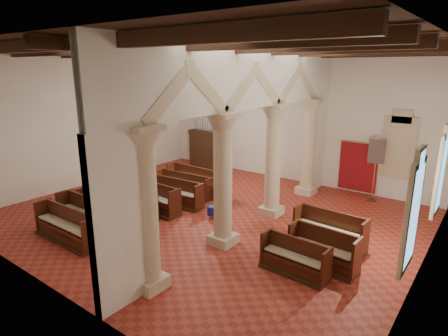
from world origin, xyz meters
TOP-DOWN VIEW (x-y plane):
  - floor at (0.00, 0.00)m, footprint 14.00×14.00m
  - ceiling at (0.00, 0.00)m, footprint 14.00×14.00m
  - wall_back at (0.00, 6.00)m, footprint 14.00×0.02m
  - wall_front at (0.00, -6.00)m, footprint 14.00×0.02m
  - wall_left at (-7.00, 0.00)m, footprint 0.02×12.00m
  - wall_right at (7.00, 0.00)m, footprint 0.02×12.00m
  - ceiling_beams at (0.00, 0.00)m, footprint 13.80×11.80m
  - arcade at (1.80, 0.00)m, footprint 0.90×11.90m
  - window_right_a at (6.98, -1.50)m, footprint 0.03×1.00m
  - window_right_b at (6.98, 2.50)m, footprint 0.03×1.00m
  - window_back at (5.00, 5.98)m, footprint 1.00×0.03m
  - pipe_organ at (-4.50, 5.50)m, footprint 2.10×0.85m
  - lectern at (-3.75, 5.22)m, footprint 0.64×0.67m
  - dossal_curtain at (3.50, 5.92)m, footprint 1.80×0.07m
  - processional_banner at (4.35, 5.28)m, footprint 0.62×0.80m
  - hymnal_box_a at (-1.55, -4.05)m, footprint 0.37×0.35m
  - hymnal_box_b at (0.10, -2.88)m, footprint 0.37×0.30m
  - hymnal_box_c at (0.26, -0.07)m, footprint 0.39×0.35m
  - tube_heater_a at (-1.53, -3.89)m, footprint 1.05×0.52m
  - tube_heater_b at (-2.30, -3.03)m, footprint 1.08×0.29m
  - nave_pew_0 at (-2.23, -4.30)m, footprint 2.72×0.72m
  - nave_pew_1 at (-2.08, -3.49)m, footprint 3.38×0.86m
  - nave_pew_2 at (-2.58, -2.70)m, footprint 2.75×0.76m
  - nave_pew_3 at (-2.54, -1.82)m, footprint 2.97×0.86m
  - nave_pew_4 at (-2.20, -0.91)m, footprint 2.93×0.81m
  - nave_pew_5 at (-2.05, 0.08)m, footprint 3.03×0.88m
  - nave_pew_6 at (-2.29, 1.13)m, footprint 2.78×0.77m
  - nave_pew_7 at (-2.05, 1.75)m, footprint 3.33×0.90m
  - aisle_pew_0 at (4.36, -1.76)m, footprint 1.89×0.74m
  - aisle_pew_1 at (4.83, -0.98)m, footprint 1.93×0.83m
  - aisle_pew_2 at (4.52, 0.24)m, footprint 2.21×0.86m

SIDE VIEW (x-z plane):
  - floor at x=0.00m, z-range 0.00..0.00m
  - tube_heater_a at x=-1.53m, z-range 0.11..0.21m
  - tube_heater_b at x=-2.30m, z-range 0.11..0.21m
  - hymnal_box_a at x=-1.55m, z-range 0.10..0.40m
  - hymnal_box_c at x=0.26m, z-range 0.10..0.43m
  - hymnal_box_b at x=0.10m, z-range 0.10..0.46m
  - nave_pew_6 at x=-2.29m, z-range -0.16..0.79m
  - aisle_pew_0 at x=4.36m, z-range -0.16..0.81m
  - nave_pew_3 at x=-2.54m, z-range -0.17..0.82m
  - nave_pew_2 at x=-2.58m, z-range -0.17..0.82m
  - nave_pew_5 at x=-2.05m, z-range -0.18..0.86m
  - nave_pew_0 at x=-2.23m, z-range -0.18..0.89m
  - nave_pew_4 at x=-2.20m, z-range -0.18..0.90m
  - nave_pew_7 at x=-2.05m, z-range -0.19..0.90m
  - aisle_pew_1 at x=4.83m, z-range -0.17..0.91m
  - nave_pew_1 at x=-2.08m, z-range -0.19..0.94m
  - aisle_pew_2 at x=4.52m, z-range -0.18..0.94m
  - lectern at x=-3.75m, z-range -0.11..1.19m
  - processional_banner at x=4.35m, z-range -0.53..2.22m
  - dossal_curtain at x=3.50m, z-range 0.08..2.25m
  - pipe_organ at x=-4.50m, z-range -0.83..3.57m
  - window_right_a at x=6.98m, z-range 1.10..3.30m
  - window_right_b at x=6.98m, z-range 1.10..3.30m
  - window_back at x=5.00m, z-range 1.10..3.30m
  - wall_back at x=0.00m, z-range 0.00..6.00m
  - wall_front at x=0.00m, z-range 0.00..6.00m
  - wall_left at x=-7.00m, z-range 0.00..6.00m
  - wall_right at x=7.00m, z-range 0.00..6.00m
  - arcade at x=1.80m, z-range 0.56..6.56m
  - ceiling_beams at x=0.00m, z-range 5.67..5.97m
  - ceiling at x=0.00m, z-range 6.00..6.00m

